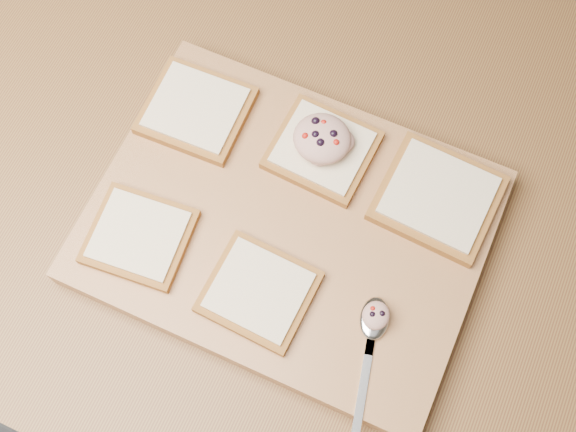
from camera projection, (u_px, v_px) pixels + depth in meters
name	position (u px, v px, depth m)	size (l,w,h in m)	color
ground	(275.00, 319.00, 1.74)	(4.00, 4.00, 0.00)	#515459
island_counter	(271.00, 266.00, 1.32)	(2.00, 0.80, 0.90)	slate
cutting_board	(288.00, 227.00, 0.85)	(0.45, 0.34, 0.04)	#AC7949
bread_far_left	(196.00, 110.00, 0.88)	(0.12, 0.11, 0.02)	olive
bread_far_center	(322.00, 149.00, 0.86)	(0.12, 0.11, 0.02)	olive
bread_far_right	(438.00, 197.00, 0.84)	(0.14, 0.13, 0.02)	olive
bread_near_left	(139.00, 236.00, 0.82)	(0.12, 0.11, 0.02)	olive
bread_near_center	(259.00, 292.00, 0.80)	(0.12, 0.11, 0.02)	olive
tuna_salad_dollop	(322.00, 138.00, 0.84)	(0.07, 0.07, 0.03)	tan
spoon	(373.00, 329.00, 0.79)	(0.06, 0.16, 0.01)	silver
spoon_salad	(376.00, 315.00, 0.78)	(0.03, 0.03, 0.02)	tan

